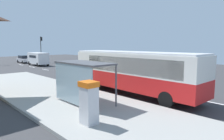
{
  "coord_description": "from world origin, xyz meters",
  "views": [
    {
      "loc": [
        -13.23,
        -9.99,
        3.72
      ],
      "look_at": [
        -1.0,
        2.96,
        1.5
      ],
      "focal_mm": 32.48,
      "sensor_mm": 36.0,
      "label": 1
    }
  ],
  "objects": [
    {
      "name": "lane_stripe_seg_4",
      "position": [
        0.25,
        14.0,
        0.01
      ],
      "size": [
        0.16,
        2.2,
        0.01
      ],
      "primitive_type": "cube",
      "color": "silver",
      "rests_on": "ground"
    },
    {
      "name": "lane_stripe_seg_5",
      "position": [
        0.25,
        19.0,
        0.01
      ],
      "size": [
        0.16,
        2.2,
        0.01
      ],
      "primitive_type": "cube",
      "color": "silver",
      "rests_on": "ground"
    },
    {
      "name": "bus_shelter",
      "position": [
        -6.41,
        0.02,
        2.1
      ],
      "size": [
        1.8,
        4.0,
        2.5
      ],
      "color": "#4C4C51",
      "rests_on": "sidewalk_platform"
    },
    {
      "name": "lane_stripe_seg_1",
      "position": [
        0.25,
        -1.0,
        0.01
      ],
      "size": [
        0.16,
        2.2,
        0.01
      ],
      "primitive_type": "cube",
      "color": "silver",
      "rests_on": "ground"
    },
    {
      "name": "ticket_machine",
      "position": [
        -7.95,
        -2.89,
        1.17
      ],
      "size": [
        0.66,
        0.76,
        1.94
      ],
      "color": "silver",
      "rests_on": "sidewalk_platform"
    },
    {
      "name": "lane_stripe_seg_7",
      "position": [
        0.25,
        29.0,
        0.01
      ],
      "size": [
        0.16,
        2.2,
        0.01
      ],
      "primitive_type": "cube",
      "color": "silver",
      "rests_on": "ground"
    },
    {
      "name": "sidewalk_platform",
      "position": [
        -6.4,
        2.0,
        0.09
      ],
      "size": [
        6.2,
        30.0,
        0.18
      ],
      "primitive_type": "cube",
      "color": "#999993",
      "rests_on": "ground"
    },
    {
      "name": "traffic_light_near_side",
      "position": [
        5.49,
        31.7,
        3.6
      ],
      "size": [
        0.49,
        0.28,
        5.46
      ],
      "color": "#2D2D2D",
      "rests_on": "ground"
    },
    {
      "name": "recycling_bin_yellow",
      "position": [
        -4.2,
        2.62,
        0.66
      ],
      "size": [
        0.52,
        0.52,
        0.95
      ],
      "primitive_type": "cylinder",
      "color": "yellow",
      "rests_on": "sidewalk_platform"
    },
    {
      "name": "lane_stripe_seg_6",
      "position": [
        0.25,
        24.0,
        0.01
      ],
      "size": [
        0.16,
        2.2,
        0.01
      ],
      "primitive_type": "cube",
      "color": "silver",
      "rests_on": "ground"
    },
    {
      "name": "sedan_near",
      "position": [
        2.3,
        33.0,
        0.79
      ],
      "size": [
        1.95,
        4.45,
        1.52
      ],
      "color": "#B7B7BC",
      "rests_on": "ground"
    },
    {
      "name": "lane_stripe_seg_2",
      "position": [
        0.25,
        4.0,
        0.01
      ],
      "size": [
        0.16,
        2.2,
        0.01
      ],
      "primitive_type": "cube",
      "color": "silver",
      "rests_on": "ground"
    },
    {
      "name": "recycling_bin_green",
      "position": [
        -4.2,
        3.32,
        0.66
      ],
      "size": [
        0.52,
        0.52,
        0.95
      ],
      "primitive_type": "cylinder",
      "color": "green",
      "rests_on": "sidewalk_platform"
    },
    {
      "name": "white_van",
      "position": [
        2.2,
        25.86,
        1.34
      ],
      "size": [
        2.15,
        5.26,
        2.3
      ],
      "color": "white",
      "rests_on": "ground"
    },
    {
      "name": "recycling_bin_orange",
      "position": [
        -4.2,
        4.02,
        0.66
      ],
      "size": [
        0.52,
        0.52,
        0.95
      ],
      "primitive_type": "cylinder",
      "color": "orange",
      "rests_on": "sidewalk_platform"
    },
    {
      "name": "ground_plane",
      "position": [
        0.0,
        14.0,
        -0.02
      ],
      "size": [
        56.0,
        92.0,
        0.04
      ],
      "primitive_type": "cube",
      "color": "#38383A"
    },
    {
      "name": "lane_stripe_seg_3",
      "position": [
        0.25,
        9.0,
        0.01
      ],
      "size": [
        0.16,
        2.2,
        0.01
      ],
      "primitive_type": "cube",
      "color": "silver",
      "rests_on": "ground"
    },
    {
      "name": "bus",
      "position": [
        -1.71,
        -0.02,
        1.84
      ],
      "size": [
        2.68,
        11.05,
        3.21
      ],
      "color": "red",
      "rests_on": "ground"
    }
  ]
}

